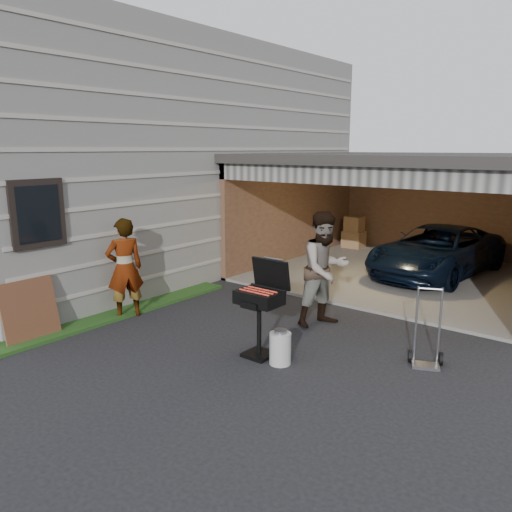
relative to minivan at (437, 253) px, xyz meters
The scene contains 11 objects.
ground 7.05m from the minivan, 100.89° to the right, with size 80.00×80.00×0.00m, color black.
house 8.17m from the minivan, 158.41° to the right, with size 7.00×11.00×5.50m, color #474744.
groundcover_strip 8.69m from the minivan, 114.36° to the right, with size 0.50×8.00×0.06m, color #193814.
garage 1.41m from the minivan, 169.28° to the right, with size 6.80×6.30×2.90m.
minivan is the anchor object (origin of this frame).
woman 7.24m from the minivan, 118.28° to the right, with size 0.66×0.44×1.82m, color silver.
man 4.54m from the minivan, 94.83° to the right, with size 0.97×0.75×1.99m, color #44251B.
bbq_grill 6.25m from the minivan, 93.93° to the right, with size 0.64×0.56×1.43m.
propane_tank 6.30m from the minivan, 90.21° to the right, with size 0.31×0.31×0.46m, color silver.
plywood_panel 8.85m from the minivan, 114.49° to the right, with size 0.04×0.90×1.00m, color #4F291B.
hand_truck 5.30m from the minivan, 72.14° to the right, with size 0.52×0.48×1.14m.
Camera 1 is at (5.19, -4.80, 3.03)m, focal length 35.00 mm.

